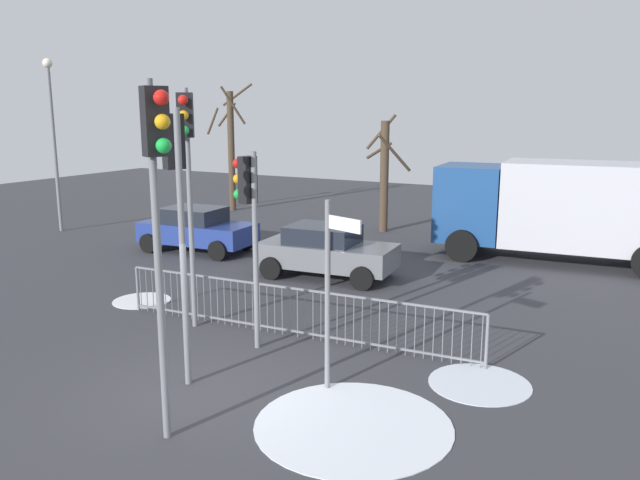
% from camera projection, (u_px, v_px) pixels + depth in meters
% --- Properties ---
extents(ground_plane, '(60.00, 60.00, 0.00)m').
position_uv_depth(ground_plane, '(199.00, 391.00, 10.79)').
color(ground_plane, '#38383D').
extents(traffic_light_rear_left, '(0.53, 0.39, 4.72)m').
position_uv_depth(traffic_light_rear_left, '(176.00, 185.00, 10.50)').
color(traffic_light_rear_left, slate).
rests_on(traffic_light_rear_left, ground).
extents(traffic_light_mid_left, '(0.57, 0.35, 3.91)m').
position_uv_depth(traffic_light_mid_left, '(249.00, 205.00, 12.27)').
color(traffic_light_mid_left, slate).
rests_on(traffic_light_mid_left, ground).
extents(traffic_light_foreground_left, '(0.53, 0.40, 5.09)m').
position_uv_depth(traffic_light_foreground_left, '(158.00, 185.00, 8.43)').
color(traffic_light_foreground_left, slate).
rests_on(traffic_light_foreground_left, ground).
extents(traffic_light_mid_right, '(0.43, 0.50, 5.11)m').
position_uv_depth(traffic_light_mid_right, '(187.00, 156.00, 13.11)').
color(traffic_light_mid_right, slate).
rests_on(traffic_light_mid_right, ground).
extents(direction_sign_post, '(0.75, 0.30, 3.26)m').
position_uv_depth(direction_sign_post, '(330.00, 287.00, 10.49)').
color(direction_sign_post, slate).
rests_on(direction_sign_post, ground).
extents(pedestrian_guard_railing, '(8.19, 0.47, 1.07)m').
position_uv_depth(pedestrian_guard_railing, '(290.00, 311.00, 13.28)').
color(pedestrian_guard_railing, slate).
rests_on(pedestrian_guard_railing, ground).
extents(car_grey_trailing, '(3.93, 2.19, 1.47)m').
position_uv_depth(car_grey_trailing, '(326.00, 250.00, 17.92)').
color(car_grey_trailing, slate).
rests_on(car_grey_trailing, ground).
extents(car_blue_far, '(3.91, 2.14, 1.47)m').
position_uv_depth(car_blue_far, '(197.00, 229.00, 21.15)').
color(car_blue_far, navy).
rests_on(car_blue_far, ground).
extents(delivery_truck, '(7.21, 3.17, 3.10)m').
position_uv_depth(delivery_truck, '(557.00, 206.00, 19.56)').
color(delivery_truck, silver).
rests_on(delivery_truck, ground).
extents(street_lamp, '(0.36, 0.36, 6.51)m').
position_uv_depth(street_lamp, '(53.00, 127.00, 24.01)').
color(street_lamp, slate).
rests_on(street_lamp, ground).
extents(bare_tree_centre, '(1.93, 2.01, 5.81)m').
position_uv_depth(bare_tree_centre, '(231.00, 146.00, 29.20)').
color(bare_tree_centre, '#473828').
rests_on(bare_tree_centre, ground).
extents(bare_tree_right, '(1.87, 1.87, 4.48)m').
position_uv_depth(bare_tree_right, '(384.00, 173.00, 24.26)').
color(bare_tree_right, '#473828').
rests_on(bare_tree_right, ground).
extents(snow_patch_kerb, '(3.02, 3.02, 0.01)m').
position_uv_depth(snow_patch_kerb, '(353.00, 425.00, 9.61)').
color(snow_patch_kerb, white).
rests_on(snow_patch_kerb, ground).
extents(snow_patch_island, '(1.42, 1.42, 0.01)m').
position_uv_depth(snow_patch_island, '(142.00, 301.00, 15.81)').
color(snow_patch_island, white).
rests_on(snow_patch_island, ground).
extents(snow_patch_verge, '(1.77, 1.77, 0.01)m').
position_uv_depth(snow_patch_verge, '(480.00, 384.00, 11.06)').
color(snow_patch_verge, silver).
rests_on(snow_patch_verge, ground).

